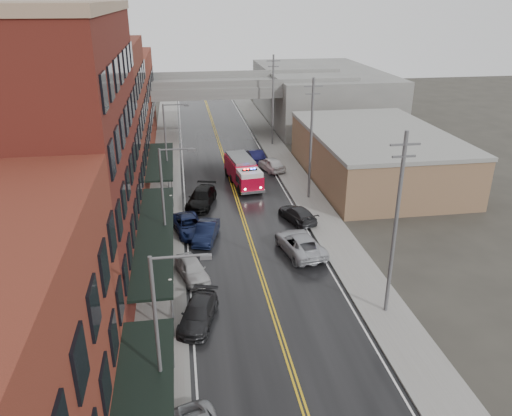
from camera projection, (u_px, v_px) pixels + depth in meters
road at (245, 223)px, 44.96m from camera, size 11.00×160.00×0.02m
sidewalk_left at (163, 228)px, 43.90m from camera, size 3.00×160.00×0.15m
sidewalk_right at (323, 217)px, 45.96m from camera, size 3.00×160.00×0.15m
curb_left at (181, 227)px, 44.14m from camera, size 0.30×160.00×0.15m
curb_right at (306, 219)px, 45.73m from camera, size 0.30×160.00×0.15m
brick_building_b at (60, 157)px, 33.20m from camera, size 9.00×20.00×18.00m
brick_building_c at (98, 120)px, 49.71m from camera, size 9.00×15.00×15.00m
brick_building_far at (117, 102)px, 66.21m from camera, size 9.00×20.00×12.00m
tan_building at (375, 156)px, 55.34m from camera, size 14.00×22.00×5.00m
right_far_block at (320, 94)px, 82.32m from camera, size 18.00×30.00×8.00m
awning_1 at (155, 232)px, 36.37m from camera, size 2.60×18.00×3.09m
awning_2 at (160, 161)px, 52.29m from camera, size 2.60×13.00×3.09m
globe_lamp_1 at (171, 291)px, 30.42m from camera, size 0.44×0.44×3.12m
globe_lamp_2 at (171, 204)px, 43.16m from camera, size 0.44×0.44×3.12m
street_lamp_0 at (163, 332)px, 22.00m from camera, size 2.64×0.22×9.00m
street_lamp_1 at (166, 199)px, 36.55m from camera, size 2.64×0.22×9.00m
street_lamp_2 at (168, 141)px, 51.11m from camera, size 2.64×0.22×9.00m
utility_pole_0 at (396, 224)px, 29.87m from camera, size 1.80×0.24×12.00m
utility_pole_1 at (311, 138)px, 48.06m from camera, size 1.80×0.24×12.00m
utility_pole_2 at (273, 99)px, 66.25m from camera, size 1.80×0.24×12.00m
overpass at (215, 94)px, 71.73m from camera, size 40.00×10.00×7.50m
fire_truck at (243, 171)px, 53.68m from camera, size 3.88×7.94×2.81m
parked_car_left_3 at (198, 313)px, 31.01m from camera, size 3.14×5.02×1.36m
parked_car_left_4 at (192, 269)px, 35.97m from camera, size 2.79×4.56×1.45m
parked_car_left_5 at (206, 232)px, 41.62m from camera, size 2.66×4.72×1.47m
parked_car_left_6 at (189, 225)px, 42.89m from camera, size 3.45×5.52×1.42m
parked_car_left_7 at (201, 198)px, 48.50m from camera, size 3.67×6.00×1.62m
parked_car_right_0 at (300, 243)px, 39.52m from camera, size 3.63×6.18×1.61m
parked_car_right_1 at (297, 214)px, 45.19m from camera, size 3.26×5.09×1.37m
parked_car_right_2 at (271, 164)px, 58.38m from camera, size 3.25×5.06×1.60m
parked_car_right_3 at (254, 156)px, 61.35m from camera, size 2.31×5.02×1.60m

